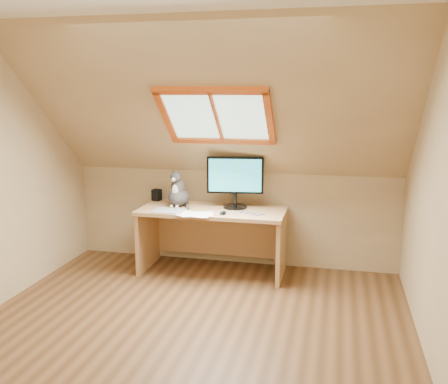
# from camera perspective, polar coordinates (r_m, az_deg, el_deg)

# --- Properties ---
(ground) EXTENTS (3.50, 3.50, 0.00)m
(ground) POSITION_cam_1_polar(r_m,az_deg,el_deg) (4.00, -4.49, -16.06)
(ground) COLOR brown
(ground) RESTS_ON ground
(room_shell) EXTENTS (3.52, 3.52, 2.41)m
(room_shell) POSITION_cam_1_polar(r_m,az_deg,el_deg) (3.49, -5.32, 4.55)
(room_shell) COLOR tan
(room_shell) RESTS_ON ground
(desk) EXTENTS (1.48, 0.65, 0.67)m
(desk) POSITION_cam_1_polar(r_m,az_deg,el_deg) (5.16, -1.16, -4.08)
(desk) COLOR tan
(desk) RESTS_ON ground
(monitor) EXTENTS (0.57, 0.24, 0.53)m
(monitor) POSITION_cam_1_polar(r_m,az_deg,el_deg) (5.03, 1.29, 1.52)
(monitor) COLOR black
(monitor) RESTS_ON desk
(cat) EXTENTS (0.25, 0.29, 0.40)m
(cat) POSITION_cam_1_polar(r_m,az_deg,el_deg) (5.17, -5.26, -0.08)
(cat) COLOR #47423F
(cat) RESTS_ON desk
(desk_speaker) EXTENTS (0.10, 0.10, 0.12)m
(desk_speaker) POSITION_cam_1_polar(r_m,az_deg,el_deg) (5.47, -7.70, -0.33)
(desk_speaker) COLOR black
(desk_speaker) RESTS_ON desk
(graphics_tablet) EXTENTS (0.31, 0.22, 0.01)m
(graphics_tablet) POSITION_cam_1_polar(r_m,az_deg,el_deg) (4.97, -6.25, -2.16)
(graphics_tablet) COLOR #B2B2B7
(graphics_tablet) RESTS_ON desk
(mouse) EXTENTS (0.08, 0.11, 0.03)m
(mouse) POSITION_cam_1_polar(r_m,az_deg,el_deg) (4.82, -0.13, -2.42)
(mouse) COLOR black
(mouse) RESTS_ON desk
(papers) EXTENTS (0.35, 0.30, 0.01)m
(papers) POSITION_cam_1_polar(r_m,az_deg,el_deg) (4.82, -2.85, -2.57)
(papers) COLOR white
(papers) RESTS_ON desk
(cables) EXTENTS (0.51, 0.26, 0.01)m
(cables) POSITION_cam_1_polar(r_m,az_deg,el_deg) (4.87, 2.00, -2.42)
(cables) COLOR silver
(cables) RESTS_ON desk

